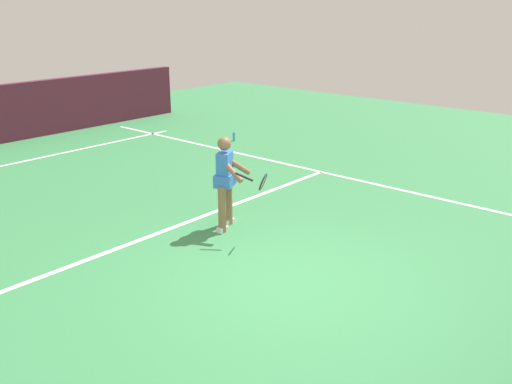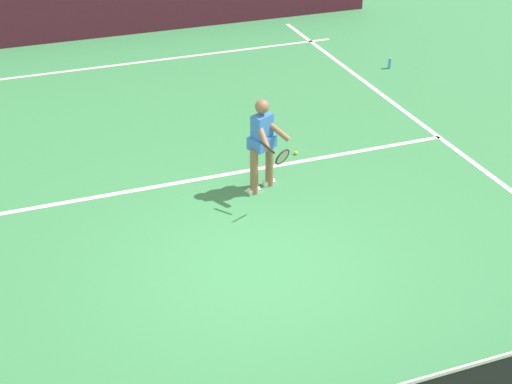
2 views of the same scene
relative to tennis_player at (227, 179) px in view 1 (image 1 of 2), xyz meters
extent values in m
plane|color=#38844C|center=(0.84, 1.91, -0.85)|extent=(28.36, 28.36, 0.00)
cube|color=white|center=(0.84, -0.69, -0.84)|extent=(9.13, 0.10, 0.01)
cube|color=white|center=(-3.73, 1.91, -0.84)|extent=(0.10, 19.82, 0.01)
cylinder|color=#8C6647|center=(-0.16, -0.11, -0.46)|extent=(0.13, 0.13, 0.78)
cylinder|color=#8C6647|center=(0.17, 0.05, -0.46)|extent=(0.13, 0.13, 0.78)
cube|color=white|center=(-0.16, -0.11, -0.81)|extent=(0.20, 0.10, 0.08)
cube|color=white|center=(0.17, 0.05, -0.81)|extent=(0.20, 0.10, 0.08)
cube|color=#3875D6|center=(0.01, -0.03, 0.19)|extent=(0.38, 0.32, 0.52)
cube|color=#3875D6|center=(0.01, -0.03, -0.01)|extent=(0.48, 0.43, 0.20)
sphere|color=#8C6647|center=(0.01, -0.03, 0.59)|extent=(0.22, 0.22, 0.22)
cylinder|color=#8C6647|center=(-0.20, 0.04, 0.21)|extent=(0.43, 0.37, 0.37)
cylinder|color=#8C6647|center=(0.07, 0.17, 0.21)|extent=(0.10, 0.48, 0.37)
cylinder|color=black|center=(0.12, 0.50, 0.17)|extent=(0.16, 0.28, 0.14)
torus|color=black|center=(-0.01, 0.77, 0.11)|extent=(0.31, 0.23, 0.28)
cylinder|color=beige|center=(-0.01, 0.77, 0.11)|extent=(0.25, 0.19, 0.23)
sphere|color=#D1E533|center=(-0.99, -0.97, -0.81)|extent=(0.07, 0.07, 0.07)
cylinder|color=#4C9EE5|center=(-4.63, -4.18, -0.73)|extent=(0.07, 0.07, 0.24)
camera|label=1|loc=(6.36, 6.16, 2.76)|focal=40.04mm
camera|label=2|loc=(3.75, 9.80, 5.13)|focal=52.69mm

